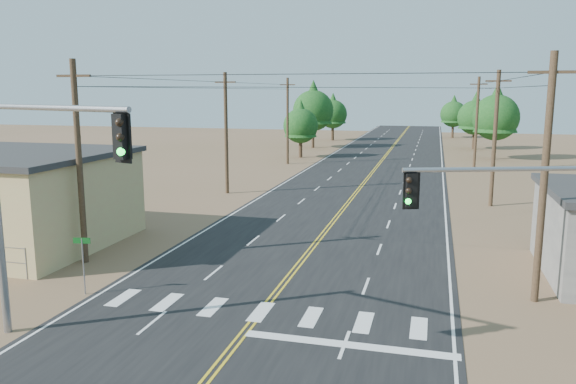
% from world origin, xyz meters
% --- Properties ---
extents(road, '(15.00, 200.00, 0.02)m').
position_xyz_m(road, '(0.00, 30.00, 0.01)').
color(road, black).
rests_on(road, ground).
extents(utility_pole_left_near, '(1.80, 0.30, 10.00)m').
position_xyz_m(utility_pole_left_near, '(-10.50, 12.00, 5.12)').
color(utility_pole_left_near, '#4C3826').
rests_on(utility_pole_left_near, ground).
extents(utility_pole_left_mid, '(1.80, 0.30, 10.00)m').
position_xyz_m(utility_pole_left_mid, '(-10.50, 32.00, 5.12)').
color(utility_pole_left_mid, '#4C3826').
rests_on(utility_pole_left_mid, ground).
extents(utility_pole_left_far, '(1.80, 0.30, 10.00)m').
position_xyz_m(utility_pole_left_far, '(-10.50, 52.00, 5.12)').
color(utility_pole_left_far, '#4C3826').
rests_on(utility_pole_left_far, ground).
extents(utility_pole_right_near, '(1.80, 0.30, 10.00)m').
position_xyz_m(utility_pole_right_near, '(10.50, 12.00, 5.12)').
color(utility_pole_right_near, '#4C3826').
rests_on(utility_pole_right_near, ground).
extents(utility_pole_right_mid, '(1.80, 0.30, 10.00)m').
position_xyz_m(utility_pole_right_mid, '(10.50, 32.00, 5.12)').
color(utility_pole_right_mid, '#4C3826').
rests_on(utility_pole_right_mid, ground).
extents(utility_pole_right_far, '(1.80, 0.30, 10.00)m').
position_xyz_m(utility_pole_right_far, '(10.50, 52.00, 5.12)').
color(utility_pole_right_far, '#4C3826').
rests_on(utility_pole_right_far, ground).
extents(signal_mast_left, '(6.68, 2.46, 8.22)m').
position_xyz_m(signal_mast_left, '(-6.31, 3.37, 5.57)').
color(signal_mast_left, gray).
rests_on(signal_mast_left, ground).
extents(signal_mast_right, '(5.73, 2.20, 6.44)m').
position_xyz_m(signal_mast_right, '(9.33, 5.80, 4.41)').
color(signal_mast_right, gray).
rests_on(signal_mast_right, ground).
extents(street_sign, '(0.73, 0.16, 2.47)m').
position_xyz_m(street_sign, '(-7.80, 8.00, 1.66)').
color(street_sign, gray).
rests_on(street_sign, ground).
extents(tree_left_near, '(4.46, 4.46, 7.44)m').
position_xyz_m(tree_left_near, '(-10.50, 58.63, 4.55)').
color(tree_left_near, '#3F2D1E').
rests_on(tree_left_near, ground).
extents(tree_left_mid, '(6.09, 6.09, 10.16)m').
position_xyz_m(tree_left_mid, '(-11.64, 71.47, 6.22)').
color(tree_left_mid, '#3F2D1E').
rests_on(tree_left_mid, ground).
extents(tree_left_far, '(4.94, 4.94, 8.23)m').
position_xyz_m(tree_left_far, '(-11.10, 85.16, 5.03)').
color(tree_left_far, '#3F2D1E').
rests_on(tree_left_far, ground).
extents(tree_right_near, '(5.70, 5.70, 9.50)m').
position_xyz_m(tree_right_near, '(13.49, 62.97, 5.81)').
color(tree_right_near, '#3F2D1E').
rests_on(tree_right_near, ground).
extents(tree_right_mid, '(5.07, 5.07, 8.45)m').
position_xyz_m(tree_right_mid, '(11.82, 75.34, 5.17)').
color(tree_right_mid, '#3F2D1E').
rests_on(tree_right_mid, ground).
extents(tree_right_far, '(4.71, 4.71, 7.85)m').
position_xyz_m(tree_right_far, '(9.32, 95.84, 4.80)').
color(tree_right_far, '#3F2D1E').
rests_on(tree_right_far, ground).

